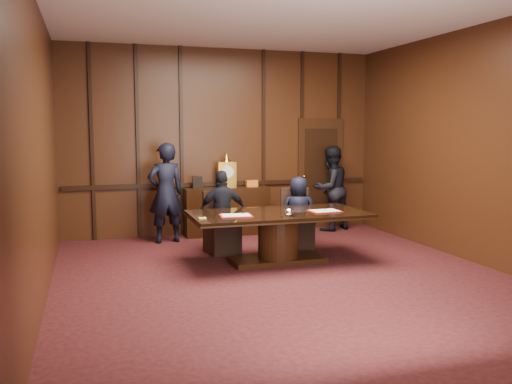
% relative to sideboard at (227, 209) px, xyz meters
% --- Properties ---
extents(room, '(7.00, 7.04, 3.50)m').
position_rel_sideboard_xyz_m(room, '(0.07, -3.12, 1.24)').
color(room, black).
rests_on(room, ground).
extents(sideboard, '(1.60, 0.45, 1.54)m').
position_rel_sideboard_xyz_m(sideboard, '(0.00, 0.00, 0.00)').
color(sideboard, black).
rests_on(sideboard, ground).
extents(conference_table, '(2.62, 1.32, 0.76)m').
position_rel_sideboard_xyz_m(conference_table, '(0.19, -2.34, 0.02)').
color(conference_table, black).
rests_on(conference_table, ground).
extents(folder_left, '(0.49, 0.38, 0.02)m').
position_rel_sideboard_xyz_m(folder_left, '(-0.50, -2.49, 0.28)').
color(folder_left, '#9F120E').
rests_on(folder_left, conference_table).
extents(folder_right, '(0.48, 0.36, 0.02)m').
position_rel_sideboard_xyz_m(folder_right, '(0.89, -2.47, 0.28)').
color(folder_right, '#9F120E').
rests_on(folder_right, conference_table).
extents(inkstand, '(0.20, 0.14, 0.12)m').
position_rel_sideboard_xyz_m(inkstand, '(0.19, -2.79, 0.33)').
color(inkstand, white).
rests_on(inkstand, conference_table).
extents(notepad, '(0.10, 0.07, 0.01)m').
position_rel_sideboard_xyz_m(notepad, '(-1.00, -2.56, 0.28)').
color(notepad, '#EAD972').
rests_on(notepad, conference_table).
extents(chair_left, '(0.56, 0.56, 0.99)m').
position_rel_sideboard_xyz_m(chair_left, '(-0.46, -1.46, -0.19)').
color(chair_left, black).
rests_on(chair_left, ground).
extents(chair_right, '(0.53, 0.53, 0.99)m').
position_rel_sideboard_xyz_m(chair_right, '(0.85, -1.46, -0.19)').
color(chair_right, black).
rests_on(chair_right, ground).
extents(signatory_left, '(0.81, 0.37, 1.34)m').
position_rel_sideboard_xyz_m(signatory_left, '(-0.46, -1.54, 0.19)').
color(signatory_left, black).
rests_on(signatory_left, ground).
extents(signatory_right, '(0.69, 0.56, 1.21)m').
position_rel_sideboard_xyz_m(signatory_right, '(0.84, -1.54, 0.12)').
color(signatory_right, black).
rests_on(signatory_right, ground).
extents(witness_left, '(0.70, 0.51, 1.76)m').
position_rel_sideboard_xyz_m(witness_left, '(-1.20, -0.38, 0.39)').
color(witness_left, black).
rests_on(witness_left, ground).
extents(witness_right, '(0.96, 0.85, 1.66)m').
position_rel_sideboard_xyz_m(witness_right, '(2.07, -0.16, 0.34)').
color(witness_right, black).
rests_on(witness_right, ground).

